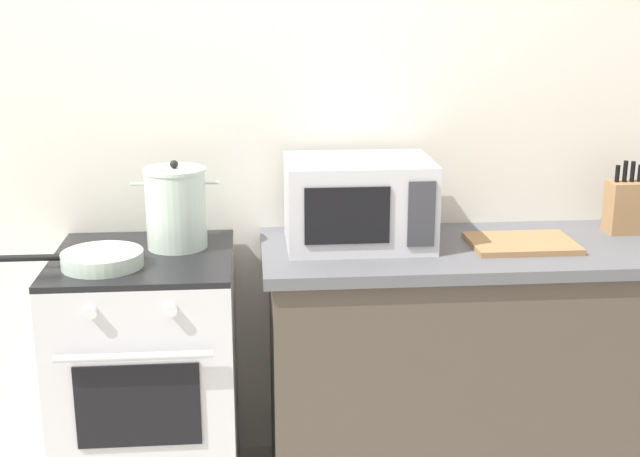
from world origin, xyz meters
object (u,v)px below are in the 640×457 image
(knife_block, at_px, (625,206))
(cutting_board, at_px, (522,243))
(microwave, at_px, (358,202))
(stock_pot, at_px, (176,208))
(frying_pan, at_px, (100,259))
(stove, at_px, (150,381))

(knife_block, bearing_deg, cutting_board, -161.83)
(microwave, relative_size, cutting_board, 1.39)
(stock_pot, relative_size, frying_pan, 0.66)
(microwave, bearing_deg, cutting_board, -7.88)
(microwave, distance_m, knife_block, 0.99)
(frying_pan, relative_size, microwave, 0.92)
(microwave, bearing_deg, stock_pot, 178.91)
(microwave, bearing_deg, frying_pan, -167.71)
(stove, xyz_separation_m, microwave, (0.74, 0.08, 0.61))
(frying_pan, xyz_separation_m, knife_block, (1.85, 0.25, 0.07))
(frying_pan, distance_m, microwave, 0.89)
(microwave, bearing_deg, stove, -173.89)
(cutting_board, distance_m, knife_block, 0.46)
(frying_pan, bearing_deg, stove, 42.24)
(microwave, bearing_deg, knife_block, 3.58)
(cutting_board, height_order, knife_block, knife_block)
(stove, bearing_deg, microwave, 6.11)
(stock_pot, distance_m, cutting_board, 1.20)
(frying_pan, relative_size, cutting_board, 1.28)
(microwave, distance_m, cutting_board, 0.59)
(stove, relative_size, microwave, 1.84)
(microwave, xyz_separation_m, cutting_board, (0.56, -0.08, -0.14))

